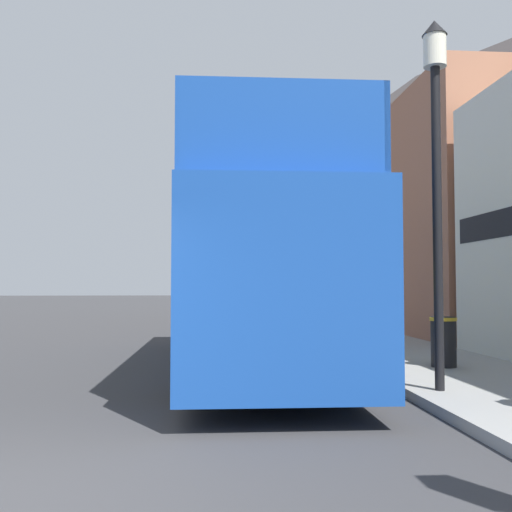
% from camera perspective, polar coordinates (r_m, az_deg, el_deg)
% --- Properties ---
extents(ground_plane, '(144.00, 144.00, 0.00)m').
position_cam_1_polar(ground_plane, '(25.57, -8.58, -6.34)').
color(ground_plane, '#333335').
extents(sidewalk, '(2.96, 108.00, 0.14)m').
position_cam_1_polar(sidewalk, '(22.91, 6.10, -6.60)').
color(sidewalk, gray).
rests_on(sidewalk, ground_plane).
extents(brick_terrace_rear, '(6.00, 20.60, 10.40)m').
position_cam_1_polar(brick_terrace_rear, '(25.90, 15.18, 5.30)').
color(brick_terrace_rear, '#9E664C').
rests_on(brick_terrace_rear, ground_plane).
extents(tour_bus, '(2.64, 10.38, 3.97)m').
position_cam_1_polar(tour_bus, '(11.65, -0.04, -1.68)').
color(tour_bus, '#19479E').
rests_on(tour_bus, ground_plane).
extents(parked_car_ahead_of_bus, '(1.86, 4.09, 1.46)m').
position_cam_1_polar(parked_car_ahead_of_bus, '(19.75, 0.22, -5.47)').
color(parked_car_ahead_of_bus, navy).
rests_on(parked_car_ahead_of_bus, ground_plane).
extents(lamp_post_nearest, '(0.35, 0.35, 5.19)m').
position_cam_1_polar(lamp_post_nearest, '(8.92, 16.77, 10.91)').
color(lamp_post_nearest, black).
rests_on(lamp_post_nearest, sidewalk).
extents(lamp_post_second, '(0.35, 0.35, 4.72)m').
position_cam_1_polar(lamp_post_second, '(16.91, 6.47, 3.33)').
color(lamp_post_second, black).
rests_on(lamp_post_second, sidewalk).
extents(lamp_post_third, '(0.35, 0.35, 4.98)m').
position_cam_1_polar(lamp_post_third, '(25.23, 3.03, 1.65)').
color(lamp_post_third, black).
rests_on(lamp_post_third, sidewalk).
extents(litter_bin, '(0.48, 0.48, 0.89)m').
position_cam_1_polar(litter_bin, '(11.22, 17.42, -7.65)').
color(litter_bin, black).
rests_on(litter_bin, sidewalk).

